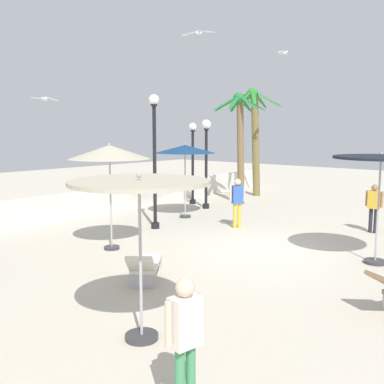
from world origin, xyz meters
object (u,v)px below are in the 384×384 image
object	(u,v)px
lounge_chair_1	(145,264)
guest_1	(185,332)
patio_umbrella_1	(185,150)
guest_0	(237,198)
patio_umbrella_0	(109,153)
patio_umbrella_2	(139,196)
palm_tree_0	(254,129)
seagull_0	(283,53)
seagull_1	(198,33)
guest_2	(374,204)
lamp_post_2	(206,151)
seagull_2	(45,99)
lamp_post_0	(155,150)
patio_umbrella_3	(381,166)
lamp_post_1	(193,156)
palm_tree_1	(240,135)

from	to	relation	value
lounge_chair_1	guest_1	world-z (taller)	guest_1
patio_umbrella_1	guest_0	size ratio (longest dim) A/B	1.67
patio_umbrella_0	patio_umbrella_2	xyz separation A→B (m)	(-3.28, -4.64, -0.38)
patio_umbrella_2	palm_tree_0	size ratio (longest dim) A/B	0.50
seagull_0	seagull_1	world-z (taller)	seagull_1
guest_2	lamp_post_2	bearing A→B (deg)	89.01
guest_1	seagull_2	size ratio (longest dim) A/B	1.50
patio_umbrella_2	seagull_1	bearing A→B (deg)	34.00
lamp_post_0	lamp_post_2	size ratio (longest dim) A/B	1.19
guest_0	patio_umbrella_2	bearing A→B (deg)	-155.93
patio_umbrella_1	patio_umbrella_0	bearing A→B (deg)	-163.39
patio_umbrella_0	guest_1	bearing A→B (deg)	-123.57
patio_umbrella_3	lamp_post_2	distance (m)	8.96
guest_1	lamp_post_2	bearing A→B (deg)	37.17
patio_umbrella_0	patio_umbrella_1	world-z (taller)	patio_umbrella_0
guest_1	guest_2	world-z (taller)	guest_1
patio_umbrella_2	guest_2	world-z (taller)	patio_umbrella_2
lamp_post_2	seagull_0	xyz separation A→B (m)	(2.40, -2.18, 4.09)
patio_umbrella_2	guest_0	world-z (taller)	patio_umbrella_2
lamp_post_2	lamp_post_1	bearing A→B (deg)	65.07
lamp_post_2	guest_2	size ratio (longest dim) A/B	2.36
lamp_post_0	seagull_2	world-z (taller)	seagull_2
lamp_post_1	lounge_chair_1	world-z (taller)	lamp_post_1
patio_umbrella_0	lamp_post_1	distance (m)	8.19
patio_umbrella_1	patio_umbrella_3	distance (m)	7.73
seagull_2	palm_tree_0	bearing A→B (deg)	-20.02
patio_umbrella_2	seagull_2	world-z (taller)	seagull_2
lounge_chair_1	seagull_0	world-z (taller)	seagull_0
lamp_post_2	guest_1	bearing A→B (deg)	-142.83
patio_umbrella_0	seagull_1	distance (m)	6.54
lamp_post_1	seagull_2	distance (m)	6.70
patio_umbrella_1	palm_tree_1	distance (m)	3.94
patio_umbrella_1	lamp_post_0	distance (m)	2.18
patio_umbrella_1	seagull_2	xyz separation A→B (m)	(-3.06, 4.44, 1.92)
patio_umbrella_1	patio_umbrella_2	bearing A→B (deg)	-143.14
patio_umbrella_3	palm_tree_1	world-z (taller)	palm_tree_1
lamp_post_0	seagull_2	xyz separation A→B (m)	(-0.94, 4.93, 1.84)
lamp_post_2	seagull_2	xyz separation A→B (m)	(-5.16, 3.81, 2.05)
guest_1	guest_2	bearing A→B (deg)	7.50
lamp_post_1	lamp_post_2	bearing A→B (deg)	-114.93
patio_umbrella_2	patio_umbrella_3	xyz separation A→B (m)	(6.64, -1.50, 0.13)
guest_1	seagull_0	world-z (taller)	seagull_0
lamp_post_0	guest_0	xyz separation A→B (m)	(1.85, -2.10, -1.64)
patio_umbrella_2	patio_umbrella_1	bearing A→B (deg)	36.86
lamp_post_0	seagull_0	xyz separation A→B (m)	(6.61, -1.07, 3.87)
patio_umbrella_3	palm_tree_0	bearing A→B (deg)	47.38
lamp_post_1	guest_0	distance (m)	5.43
palm_tree_1	lounge_chair_1	xyz separation A→B (m)	(-10.05, -4.31, -2.73)
lamp_post_0	lamp_post_1	size ratio (longest dim) A/B	1.23
lamp_post_2	patio_umbrella_1	bearing A→B (deg)	-163.28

